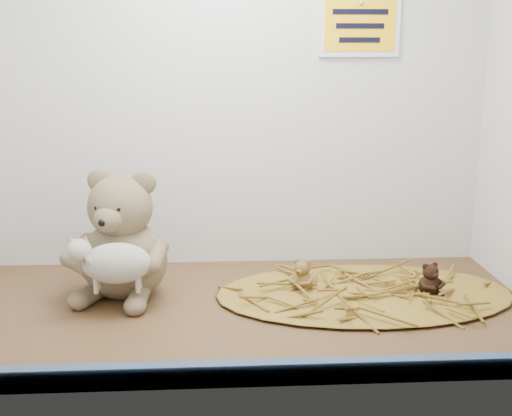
{
  "coord_description": "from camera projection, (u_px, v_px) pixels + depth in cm",
  "views": [
    {
      "loc": [
        -1.84,
        -117.77,
        49.7
      ],
      "look_at": [
        5.25,
        2.85,
        19.95
      ],
      "focal_mm": 45.0,
      "sensor_mm": 36.0,
      "label": 1
    }
  ],
  "objects": [
    {
      "name": "main_teddy",
      "position": [
        123.0,
        234.0,
        1.31
      ],
      "size": [
        26.92,
        27.73,
        26.56
      ],
      "primitive_type": null,
      "rotation": [
        0.0,
        0.0,
        -0.29
      ],
      "color": "olive",
      "rests_on": "shelf_floor"
    },
    {
      "name": "toy_lamb",
      "position": [
        117.0,
        263.0,
        1.22
      ],
      "size": [
        17.25,
        10.52,
        11.14
      ],
      "primitive_type": null,
      "color": "#B3ACA1",
      "rests_on": "main_teddy"
    },
    {
      "name": "mini_teddy_tan",
      "position": [
        302.0,
        273.0,
        1.34
      ],
      "size": [
        7.35,
        7.46,
        6.53
      ],
      "primitive_type": null,
      "rotation": [
        0.0,
        0.0,
        -0.53
      ],
      "color": "brown",
      "rests_on": "straw_bed"
    },
    {
      "name": "straw_bed",
      "position": [
        365.0,
        293.0,
        1.33
      ],
      "size": [
        62.21,
        36.12,
        1.2
      ],
      "primitive_type": "ellipsoid",
      "color": "brown",
      "rests_on": "shelf_floor"
    },
    {
      "name": "front_rail",
      "position": [
        234.0,
        373.0,
        0.98
      ],
      "size": [
        119.28,
        2.2,
        3.6
      ],
      "primitive_type": "cube",
      "color": "#31455E",
      "rests_on": "shelf_floor"
    },
    {
      "name": "alcove_shell",
      "position": [
        227.0,
        75.0,
        1.24
      ],
      "size": [
        120.4,
        60.2,
        90.4
      ],
      "color": "#412716",
      "rests_on": "ground"
    },
    {
      "name": "mini_teddy_brown",
      "position": [
        430.0,
        277.0,
        1.31
      ],
      "size": [
        6.93,
        7.12,
        6.66
      ],
      "primitive_type": null,
      "rotation": [
        0.0,
        0.0,
        0.34
      ],
      "color": "black",
      "rests_on": "straw_bed"
    },
    {
      "name": "wall_sign",
      "position": [
        359.0,
        26.0,
        1.43
      ],
      "size": [
        16.0,
        1.2,
        11.0
      ],
      "primitive_type": "cube",
      "color": "#F3B40C",
      "rests_on": "back_wall"
    }
  ]
}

